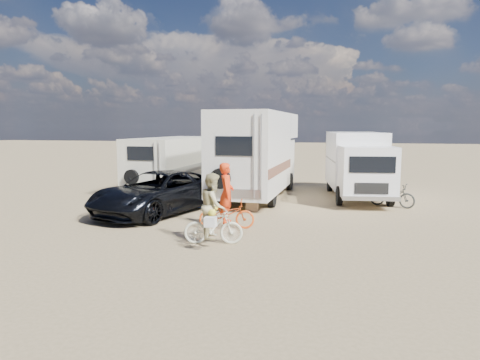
% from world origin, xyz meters
% --- Properties ---
extents(ground, '(140.00, 140.00, 0.00)m').
position_xyz_m(ground, '(0.00, 0.00, 0.00)').
color(ground, '#A0875F').
rests_on(ground, ground).
extents(rv_main, '(2.76, 7.67, 3.71)m').
position_xyz_m(rv_main, '(-0.28, 6.51, 1.86)').
color(rv_main, silver).
rests_on(rv_main, ground).
extents(rv_left, '(2.45, 6.26, 2.58)m').
position_xyz_m(rv_left, '(-4.54, 7.12, 1.29)').
color(rv_left, beige).
rests_on(rv_left, ground).
extents(box_truck, '(2.89, 6.30, 2.85)m').
position_xyz_m(box_truck, '(4.03, 7.11, 1.43)').
color(box_truck, white).
rests_on(box_truck, ground).
extents(dark_suv, '(4.03, 5.92, 1.50)m').
position_xyz_m(dark_suv, '(-3.12, 2.19, 0.75)').
color(dark_suv, black).
rests_on(dark_suv, ground).
extents(bike_man, '(1.77, 0.88, 0.89)m').
position_xyz_m(bike_man, '(-0.13, 0.52, 0.45)').
color(bike_man, '#D74C14').
rests_on(bike_man, ground).
extents(bike_woman, '(1.63, 0.76, 0.94)m').
position_xyz_m(bike_woman, '(-0.03, -1.24, 0.47)').
color(bike_woman, beige).
rests_on(bike_woman, ground).
extents(rider_man, '(0.55, 0.74, 1.85)m').
position_xyz_m(rider_man, '(-0.13, 0.52, 0.92)').
color(rider_man, '#EF3A13').
rests_on(rider_man, ground).
extents(rider_woman, '(0.82, 0.96, 1.73)m').
position_xyz_m(rider_woman, '(-0.03, -1.24, 0.86)').
color(rider_woman, tan).
rests_on(rider_woman, ground).
extents(bike_parked, '(1.85, 1.30, 0.92)m').
position_xyz_m(bike_parked, '(5.27, 5.34, 0.46)').
color(bike_parked, '#282A28').
rests_on(bike_parked, ground).
extents(cooler, '(0.58, 0.46, 0.42)m').
position_xyz_m(cooler, '(-2.10, 3.57, 0.21)').
color(cooler, '#2C4991').
rests_on(cooler, ground).
extents(crate, '(0.46, 0.46, 0.35)m').
position_xyz_m(crate, '(0.11, 3.39, 0.18)').
color(crate, '#9B7551').
rests_on(crate, ground).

